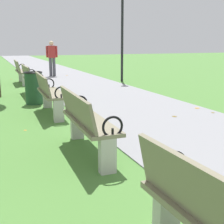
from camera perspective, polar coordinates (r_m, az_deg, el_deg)
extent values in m
cube|color=gray|center=(16.70, -11.02, 7.34)|extent=(3.10, 44.00, 0.02)
cube|color=gray|center=(1.84, 19.24, -16.30)|extent=(0.17, 1.60, 0.40)
cube|color=#B7B5AD|center=(2.67, 10.23, -17.65)|extent=(0.20, 0.13, 0.45)
torus|color=black|center=(2.56, 11.43, -10.03)|extent=(0.27, 0.04, 0.27)
cylinder|color=black|center=(2.59, 11.35, -11.66)|extent=(0.03, 0.03, 0.12)
cube|color=gray|center=(4.34, -4.22, -1.78)|extent=(0.48, 1.61, 0.05)
cube|color=gray|center=(4.24, -6.73, 0.94)|extent=(0.17, 1.60, 0.40)
cube|color=#B7B5AD|center=(3.75, -0.87, -8.18)|extent=(0.20, 0.13, 0.45)
cube|color=#B7B5AD|center=(5.10, -6.57, -2.51)|extent=(0.20, 0.13, 0.45)
torus|color=black|center=(3.63, 0.11, -2.79)|extent=(0.27, 0.04, 0.27)
cylinder|color=black|center=(3.66, 0.11, -4.00)|extent=(0.03, 0.03, 0.12)
torus|color=black|center=(5.04, -6.07, 1.61)|extent=(0.27, 0.04, 0.27)
cylinder|color=black|center=(5.06, -6.05, 0.72)|extent=(0.03, 0.03, 0.12)
cube|color=gray|center=(6.87, -11.23, 3.48)|extent=(0.49, 1.61, 0.05)
cube|color=gray|center=(6.81, -12.90, 5.24)|extent=(0.18, 1.60, 0.40)
cube|color=#B7B5AD|center=(6.20, -9.99, 0.17)|extent=(0.20, 0.13, 0.45)
cube|color=#B7B5AD|center=(7.63, -12.07, 2.47)|extent=(0.20, 0.13, 0.45)
torus|color=black|center=(6.12, -9.54, 3.50)|extent=(0.27, 0.04, 0.27)
cylinder|color=black|center=(6.13, -9.51, 2.77)|extent=(0.03, 0.03, 0.12)
torus|color=black|center=(7.60, -11.78, 5.23)|extent=(0.27, 0.04, 0.27)
cylinder|color=black|center=(7.61, -11.75, 4.63)|extent=(0.03, 0.03, 0.12)
cube|color=gray|center=(9.58, -14.55, 5.94)|extent=(0.44, 1.60, 0.05)
cube|color=gray|center=(9.54, -15.77, 7.20)|extent=(0.12, 1.60, 0.40)
cube|color=#B7B5AD|center=(8.89, -13.77, 3.84)|extent=(0.20, 0.12, 0.45)
cube|color=#B7B5AD|center=(10.34, -15.07, 5.00)|extent=(0.20, 0.12, 0.45)
torus|color=black|center=(8.83, -13.49, 6.19)|extent=(0.27, 0.03, 0.27)
cylinder|color=black|center=(8.84, -13.47, 5.68)|extent=(0.03, 0.03, 0.12)
torus|color=black|center=(10.33, -14.87, 7.05)|extent=(0.27, 0.03, 0.27)
cylinder|color=black|center=(10.34, -14.85, 6.61)|extent=(0.03, 0.03, 0.12)
cube|color=gray|center=(12.36, -16.43, 7.32)|extent=(0.46, 1.61, 0.05)
cube|color=gray|center=(12.33, -17.39, 8.30)|extent=(0.14, 1.60, 0.40)
cube|color=#B7B5AD|center=(11.66, -16.00, 5.80)|extent=(0.20, 0.12, 0.45)
cube|color=#B7B5AD|center=(13.12, -16.68, 6.50)|extent=(0.20, 0.12, 0.45)
torus|color=black|center=(11.60, -15.80, 7.60)|extent=(0.27, 0.03, 0.27)
cylinder|color=black|center=(11.61, -15.78, 7.20)|extent=(0.03, 0.03, 0.12)
torus|color=black|center=(13.11, -16.53, 8.12)|extent=(0.27, 0.03, 0.27)
cylinder|color=black|center=(13.12, -16.51, 7.77)|extent=(0.03, 0.03, 0.12)
cylinder|color=#4C4C56|center=(14.73, -10.83, 8.33)|extent=(0.14, 0.14, 0.85)
cylinder|color=#4C4C56|center=(14.73, -11.45, 8.30)|extent=(0.14, 0.14, 0.85)
cube|color=#B22D2D|center=(14.69, -11.26, 11.05)|extent=(0.37, 0.28, 0.56)
sphere|color=beige|center=(14.69, -11.33, 12.57)|extent=(0.20, 0.20, 0.20)
cylinder|color=#B22D2D|center=(14.70, -10.39, 11.09)|extent=(0.09, 0.09, 0.52)
cylinder|color=#B22D2D|center=(14.69, -12.13, 11.01)|extent=(0.09, 0.09, 0.52)
cylinder|color=#234C2D|center=(8.17, -14.48, 4.26)|extent=(0.44, 0.44, 0.80)
torus|color=black|center=(8.12, -14.65, 7.19)|extent=(0.48, 0.48, 0.04)
cylinder|color=black|center=(12.52, 1.92, 13.06)|extent=(0.10, 0.10, 3.20)
cylinder|color=#BC842D|center=(14.89, -8.50, 6.83)|extent=(0.16, 0.16, 0.00)
cylinder|color=#BC842D|center=(5.80, -15.97, -3.29)|extent=(0.07, 0.07, 0.00)
cylinder|color=brown|center=(6.65, 11.65, -0.82)|extent=(0.15, 0.15, 0.00)
cylinder|color=#BC842D|center=(7.62, 15.71, 0.71)|extent=(0.16, 0.16, 0.00)
cylinder|color=#93511E|center=(14.04, -18.42, 5.86)|extent=(0.12, 0.12, 0.00)
cylinder|color=brown|center=(7.24, 18.43, -0.11)|extent=(0.11, 0.11, 0.00)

